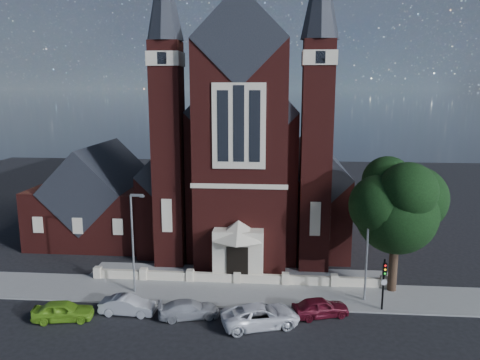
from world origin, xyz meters
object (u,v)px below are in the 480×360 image
object	(u,v)px
car_silver_a	(128,305)
car_dark_red	(320,307)
church	(250,158)
street_tree	(399,208)
street_lamp_left	(134,238)
street_lamp_right	(369,244)
parish_hall	(101,201)
car_silver_b	(189,309)
car_lime_van	(63,311)
traffic_signal	(384,278)
car_white_suv	(261,316)

from	to	relation	value
car_silver_a	car_dark_red	distance (m)	13.83
church	street_tree	distance (m)	21.38
street_lamp_left	street_lamp_right	distance (m)	18.00
parish_hall	car_silver_b	size ratio (longest dim) A/B	2.82
parish_hall	street_tree	xyz separation A→B (m)	(28.60, -12.29, 2.95)
street_tree	car_silver_a	distance (m)	21.61
church	car_lime_van	size ratio (longest dim) A/B	8.38
parish_hall	street_lamp_right	size ratio (longest dim) A/B	1.51
church	street_lamp_left	world-z (taller)	church
car_silver_a	car_silver_b	world-z (taller)	car_silver_a
traffic_signal	street_lamp_left	bearing A→B (deg)	175.24
church	street_lamp_left	bearing A→B (deg)	-112.66
parish_hall	street_lamp_right	xyz separation A→B (m)	(26.09, -14.00, 0.59)
car_silver_b	street_lamp_right	bearing A→B (deg)	-89.31
church	car_dark_red	xyz separation A→B (m)	(6.40, -21.68, -7.49)
street_lamp_right	car_white_suv	distance (m)	9.83
street_tree	car_lime_van	world-z (taller)	street_tree
car_silver_a	car_white_suv	bearing A→B (deg)	-93.85
street_lamp_left	car_dark_red	bearing A→B (deg)	-10.85
street_lamp_right	traffic_signal	size ratio (longest dim) A/B	2.02
street_lamp_left	parish_hall	bearing A→B (deg)	120.02
street_lamp_left	car_lime_van	bearing A→B (deg)	-127.54
street_lamp_right	car_silver_a	bearing A→B (deg)	-168.54
car_lime_van	car_silver_a	bearing A→B (deg)	-83.42
church	car_silver_b	xyz separation A→B (m)	(-2.91, -22.63, -7.56)
car_lime_van	car_silver_b	bearing A→B (deg)	-92.90
traffic_signal	car_white_suv	bearing A→B (deg)	-161.75
parish_hall	car_silver_b	distance (m)	22.27
parish_hall	car_lime_van	size ratio (longest dim) A/B	2.93
car_lime_van	car_white_suv	bearing A→B (deg)	-98.86
street_tree	street_lamp_left	size ratio (longest dim) A/B	1.32
street_lamp_left	street_lamp_right	world-z (taller)	same
car_lime_van	car_white_suv	world-z (taller)	car_white_suv
traffic_signal	parish_hall	bearing A→B (deg)	150.02
traffic_signal	car_silver_b	bearing A→B (deg)	-171.35
car_silver_b	car_dark_red	xyz separation A→B (m)	(9.32, 0.95, 0.07)
church	car_white_suv	distance (m)	24.66
car_lime_van	street_lamp_right	bearing A→B (deg)	-87.82
traffic_signal	car_dark_red	xyz separation A→B (m)	(-4.60, -1.17, -1.89)
street_lamp_right	car_dark_red	distance (m)	6.03
church	street_tree	world-z (taller)	church
parish_hall	car_silver_a	xyz separation A→B (m)	(8.60, -17.55, -3.35)
traffic_signal	car_silver_b	size ratio (longest dim) A/B	0.93
car_silver_a	car_white_suv	world-z (taller)	car_white_suv
church	car_silver_a	world-z (taller)	church
street_tree	car_silver_b	size ratio (longest dim) A/B	2.48
traffic_signal	car_silver_a	xyz separation A→B (m)	(-18.40, -1.97, -1.92)
car_silver_b	car_white_suv	bearing A→B (deg)	-113.77
parish_hall	car_white_suv	xyz separation A→B (m)	(18.22, -18.47, -3.26)
traffic_signal	car_white_suv	distance (m)	9.42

